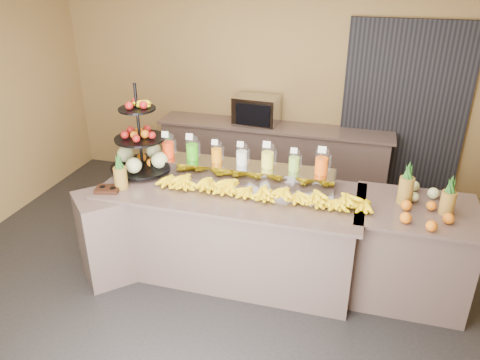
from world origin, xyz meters
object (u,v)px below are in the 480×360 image
at_px(condiment_caddy, 108,189).
at_px(right_fruit_pile, 424,205).
at_px(banana_heap, 262,188).
at_px(fruit_stand, 145,150).
at_px(oven_warmer, 257,110).
at_px(pitcher_tray, 242,171).

relative_size(condiment_caddy, right_fruit_pile, 0.47).
bearing_deg(banana_heap, right_fruit_pile, 2.51).
distance_m(banana_heap, right_fruit_pile, 1.42).
xyz_separation_m(fruit_stand, oven_warmer, (0.73, 1.77, -0.04)).
relative_size(fruit_stand, oven_warmer, 1.63).
height_order(fruit_stand, right_fruit_pile, fruit_stand).
relative_size(pitcher_tray, oven_warmer, 3.28).
distance_m(pitcher_tray, condiment_caddy, 1.31).
distance_m(pitcher_tray, right_fruit_pile, 1.72).
height_order(right_fruit_pile, oven_warmer, oven_warmer).
distance_m(banana_heap, fruit_stand, 1.30).
bearing_deg(condiment_caddy, oven_warmer, 68.70).
bearing_deg(right_fruit_pile, banana_heap, -177.49).
xyz_separation_m(pitcher_tray, right_fruit_pile, (1.70, -0.26, 0.00)).
distance_m(right_fruit_pile, oven_warmer, 2.75).
bearing_deg(banana_heap, condiment_caddy, -168.43).
height_order(pitcher_tray, fruit_stand, fruit_stand).
bearing_deg(right_fruit_pile, condiment_caddy, -172.90).
xyz_separation_m(pitcher_tray, oven_warmer, (-0.26, 1.67, 0.11)).
bearing_deg(banana_heap, fruit_stand, 170.19).
xyz_separation_m(pitcher_tray, banana_heap, (0.28, -0.32, 0.00)).
height_order(pitcher_tray, oven_warmer, oven_warmer).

